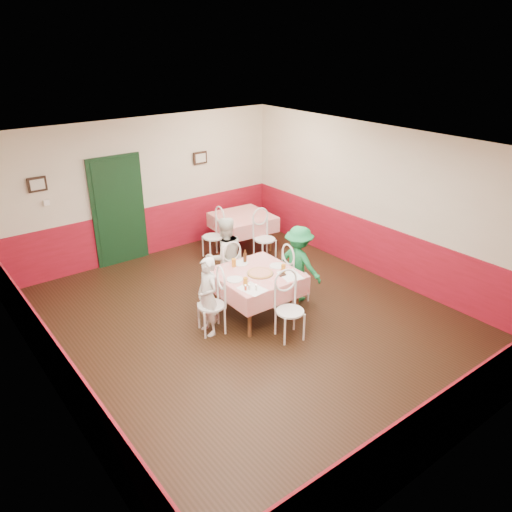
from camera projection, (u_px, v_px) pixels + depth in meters
floor at (250, 322)px, 7.98m from camera, size 7.00×7.00×0.00m
ceiling at (249, 147)px, 6.84m from camera, size 7.00×7.00×0.00m
back_wall at (144, 189)px, 9.95m from camera, size 6.00×0.10×2.80m
front_wall at (464, 349)px, 4.88m from camera, size 6.00×0.10×2.80m
left_wall at (42, 302)px, 5.74m from camera, size 0.10×7.00×2.80m
right_wall at (381, 203)px, 9.09m from camera, size 0.10×7.00×2.80m
wainscot_back at (149, 231)px, 10.30m from camera, size 6.00×0.03×1.00m
wainscot_front at (448, 420)px, 5.26m from camera, size 6.00×0.03×1.00m
wainscot_left at (56, 366)px, 6.12m from camera, size 0.03×7.00×1.00m
wainscot_right at (376, 249)px, 9.44m from camera, size 0.03×7.00×1.00m
door at (119, 212)px, 9.72m from camera, size 0.96×0.06×2.10m
picture_left at (37, 184)px, 8.61m from camera, size 0.32×0.03×0.26m
picture_right at (200, 158)px, 10.45m from camera, size 0.32×0.03×0.26m
thermostat at (47, 203)px, 8.81m from camera, size 0.10×0.03×0.10m
main_table at (256, 294)px, 8.07m from camera, size 1.24×1.24×0.77m
second_table at (243, 232)px, 10.59m from camera, size 1.21×1.21×0.77m
chair_left at (211, 306)px, 7.58m from camera, size 0.51×0.51×0.90m
chair_right at (296, 276)px, 8.50m from camera, size 0.48×0.48×0.90m
chair_far at (227, 272)px, 8.66m from camera, size 0.44×0.44×0.90m
chair_near at (290, 311)px, 7.42m from camera, size 0.51×0.51×0.90m
chair_second_a at (213, 237)px, 10.14m from camera, size 0.45×0.45×0.90m
chair_second_b at (265, 239)px, 10.02m from camera, size 0.45×0.45×0.90m
pizza at (260, 273)px, 7.87m from camera, size 0.41×0.41×0.03m
plate_left at (235, 279)px, 7.68m from camera, size 0.25×0.25×0.01m
plate_right at (277, 266)px, 8.13m from camera, size 0.25×0.25×0.01m
plate_far at (241, 263)px, 8.22m from camera, size 0.25×0.25×0.01m
glass_a at (246, 282)px, 7.48m from camera, size 0.07×0.07×0.13m
glass_b at (283, 268)px, 7.90m from camera, size 0.07×0.07×0.13m
glass_c at (234, 263)px, 8.10m from camera, size 0.08×0.08×0.14m
beer_bottle at (245, 257)px, 8.23m from camera, size 0.06×0.06×0.21m
shaker_a at (249, 287)px, 7.37m from camera, size 0.04×0.04×0.09m
shaker_b at (256, 287)px, 7.35m from camera, size 0.04×0.04×0.09m
shaker_c at (246, 288)px, 7.35m from camera, size 0.04×0.04×0.09m
menu_left at (252, 289)px, 7.40m from camera, size 0.35×0.43×0.00m
menu_right at (290, 275)px, 7.83m from camera, size 0.38×0.46×0.00m
wallet at (282, 275)px, 7.83m from camera, size 0.11×0.09×0.02m
diner_left at (208, 296)px, 7.48m from camera, size 0.33×0.47×1.25m
diner_far at (225, 257)px, 8.59m from camera, size 0.78×0.65×1.43m
diner_right at (299, 264)px, 8.44m from camera, size 0.67×0.95×1.33m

